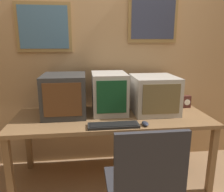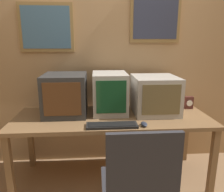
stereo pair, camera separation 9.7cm
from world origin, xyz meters
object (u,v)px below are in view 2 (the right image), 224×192
Objects in this scene: monitor_left at (65,94)px; monitor_center at (110,93)px; mouse_near_keyboard at (144,124)px; monitor_right at (155,95)px; keyboard_main at (112,125)px; desk_clock at (189,103)px.

monitor_left is 0.45m from monitor_center.
monitor_left reaches higher than mouse_near_keyboard.
mouse_near_keyboard is (-0.19, -0.38, -0.17)m from monitor_right.
monitor_left is at bearing 151.41° from mouse_near_keyboard.
monitor_center is at bearing 174.73° from monitor_right.
keyboard_main is (0.45, -0.39, -0.19)m from monitor_left.
monitor_center reaches higher than monitor_left.
monitor_right is (0.47, -0.04, -0.02)m from monitor_center.
keyboard_main is at bearing -151.99° from desk_clock.
keyboard_main is at bearing -91.09° from monitor_center.
monitor_center reaches higher than monitor_right.
mouse_near_keyboard reaches higher than keyboard_main.
desk_clock is (0.89, 0.47, 0.06)m from keyboard_main.
keyboard_main is at bearing 178.61° from mouse_near_keyboard.
monitor_right is 1.07× the size of keyboard_main.
desk_clock is (0.88, 0.05, -0.14)m from monitor_center.
keyboard_main is (-0.47, -0.38, -0.18)m from monitor_right.
monitor_right is at bearing -0.96° from monitor_left.
monitor_center is at bearing 3.47° from monitor_left.
monitor_center is (0.45, 0.03, 0.00)m from monitor_left.
monitor_right is at bearing 38.36° from keyboard_main.
desk_clock reaches higher than keyboard_main.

